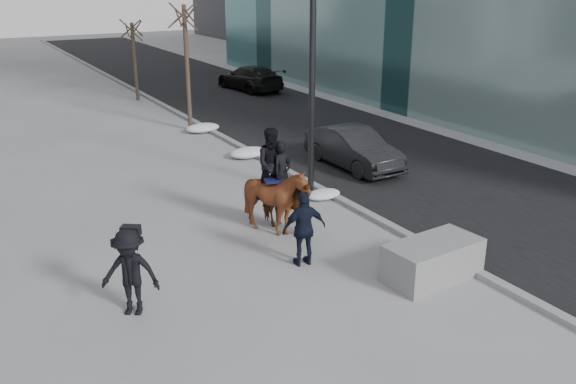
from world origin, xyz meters
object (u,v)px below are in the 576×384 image
car_near (353,148)px  mounted_right (276,192)px  planter (433,260)px  mounted_left (285,199)px

car_near → mounted_right: 6.14m
planter → car_near: car_near is taller
car_near → mounted_left: mounted_left is taller
planter → mounted_left: size_ratio=0.90×
mounted_left → mounted_right: size_ratio=0.87×
car_near → mounted_right: bearing=-145.0°
mounted_left → car_near: bearing=37.4°
planter → mounted_right: bearing=114.1°
planter → mounted_left: bearing=111.4°
car_near → mounted_right: size_ratio=1.51×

